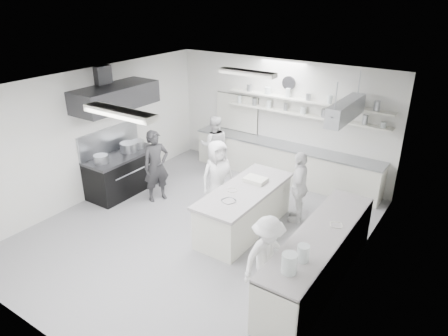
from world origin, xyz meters
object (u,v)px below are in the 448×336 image
Objects in this scene: stove at (123,174)px; cook_stove at (156,166)px; right_counter at (319,259)px; cook_back at (214,145)px; back_counter at (283,162)px; prep_island at (245,210)px.

cook_stove is at bearing 7.60° from stove.
cook_back is (-4.06, 2.74, 0.31)m from right_counter.
prep_island is at bearing -80.34° from back_counter.
stove is 0.76× the size of prep_island.
back_counter is at bearing 43.99° from stove.
cook_stove reaches higher than right_counter.
stove is at bearing 122.05° from cook_stove.
prep_island is 2.96m from cook_back.
back_counter is at bearing -11.23° from cook_stove.
stove is at bearing 173.48° from right_counter.
cook_stove is at bearing 170.28° from right_counter.
cook_stove reaches higher than stove.
cook_stove reaches higher than prep_island.
right_counter is 2.11× the size of cook_back.
prep_island is (-1.90, 0.75, -0.03)m from right_counter.
stove reaches higher than prep_island.
back_counter is 2.95× the size of cook_stove.
right_counter is 1.95× the size of cook_stove.
right_counter is at bearing -55.35° from back_counter.
back_counter is 1.86m from cook_back.
back_counter is 3.20× the size of cook_back.
right_counter is at bearing -6.52° from stove.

